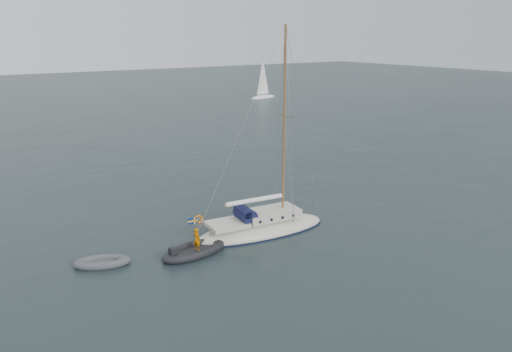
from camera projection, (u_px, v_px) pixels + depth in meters
ground at (259, 228)px, 33.52m from camera, size 300.00×300.00×0.00m
sailboat at (261, 218)px, 32.53m from camera, size 9.67×2.90×13.77m
dinghy at (102, 262)px, 28.13m from camera, size 3.15×1.42×0.45m
rib at (194, 250)px, 29.55m from camera, size 4.28×1.95×1.62m
distant_yacht_b at (263, 79)px, 100.14m from camera, size 6.48×3.46×8.59m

